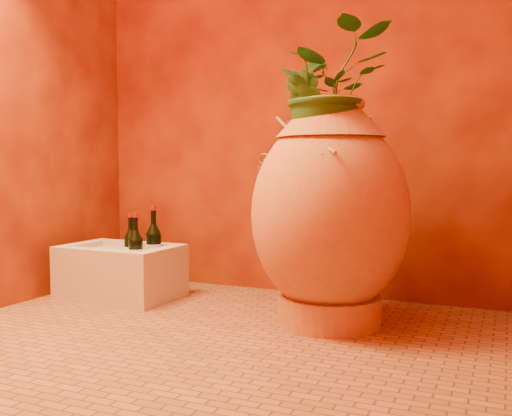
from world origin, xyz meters
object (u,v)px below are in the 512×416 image
at_px(wine_bottle_b, 136,252).
at_px(wine_bottle_c, 131,249).
at_px(amphora, 330,213).
at_px(wine_bottle_a, 154,247).
at_px(stone_basin, 121,273).
at_px(wall_tap, 263,166).

distance_m(wine_bottle_b, wine_bottle_c, 0.13).
distance_m(amphora, wine_bottle_a, 1.04).
relative_size(wine_bottle_a, wine_bottle_b, 1.10).
bearing_deg(wine_bottle_b, wine_bottle_a, 78.61).
relative_size(amphora, wine_bottle_b, 3.19).
xyz_separation_m(stone_basin, wine_bottle_c, (0.05, 0.02, 0.13)).
height_order(stone_basin, wall_tap, wall_tap).
height_order(wine_bottle_b, wall_tap, wall_tap).
bearing_deg(stone_basin, wine_bottle_c, 21.43).
relative_size(amphora, wall_tap, 6.26).
xyz_separation_m(wine_bottle_a, wine_bottle_b, (-0.03, -0.13, -0.01)).
xyz_separation_m(amphora, stone_basin, (-1.18, 0.05, -0.37)).
height_order(stone_basin, wine_bottle_b, wine_bottle_b).
distance_m(wine_bottle_c, wall_tap, 0.86).
height_order(stone_basin, wine_bottle_a, wine_bottle_a).
xyz_separation_m(stone_basin, wine_bottle_a, (0.18, 0.06, 0.14)).
relative_size(amphora, wine_bottle_a, 2.91).
height_order(wine_bottle_a, wall_tap, wall_tap).
distance_m(stone_basin, wine_bottle_c, 0.14).
bearing_deg(wall_tap, stone_basin, -145.97).
distance_m(wine_bottle_a, wine_bottle_c, 0.13).
bearing_deg(wine_bottle_a, wine_bottle_c, -164.11).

